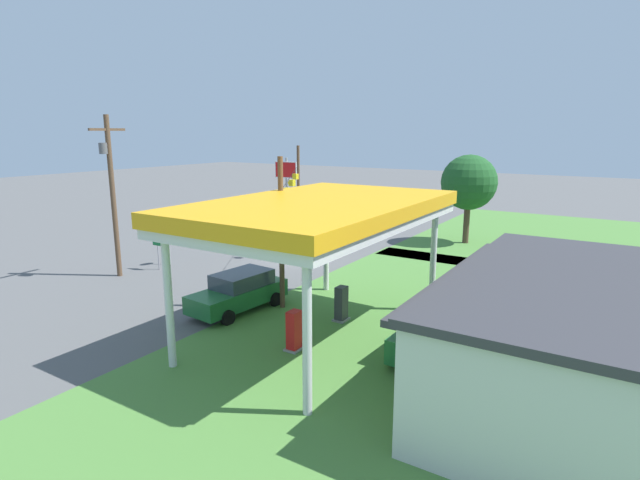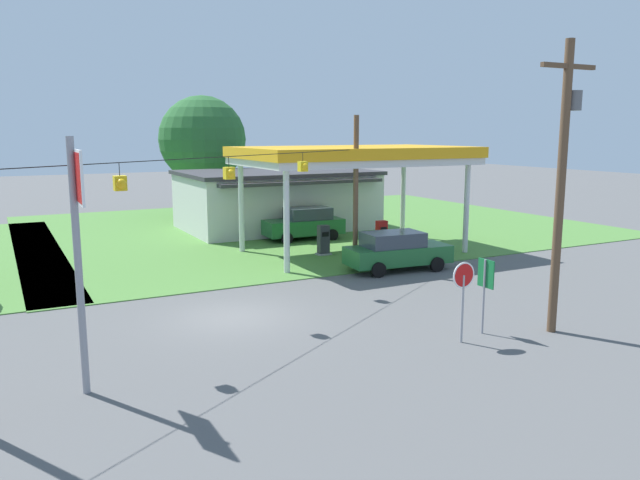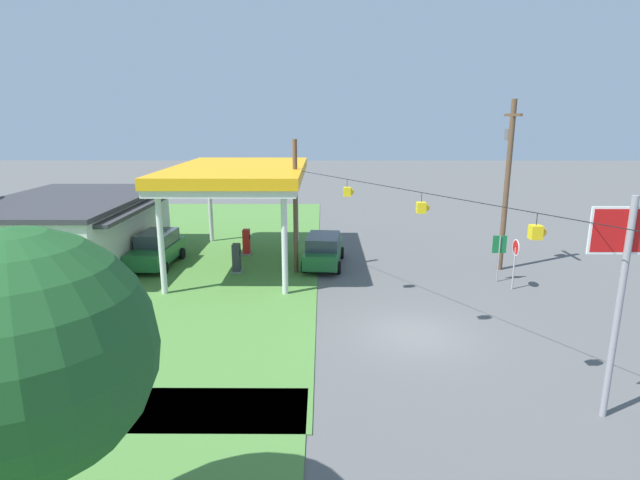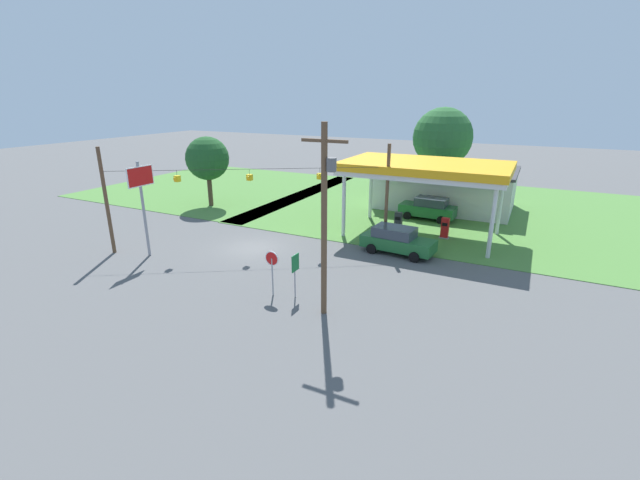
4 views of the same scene
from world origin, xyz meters
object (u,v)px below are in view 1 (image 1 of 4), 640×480
Objects in this scene: stop_sign_overhead at (286,181)px; route_sign at (157,242)px; gas_station_store at (590,341)px; tree_west_verge at (469,183)px; utility_pole_main at (112,188)px; gas_station_canopy at (319,213)px; stop_sign_roadside at (168,236)px; fuel_pump_far at (294,332)px; car_at_pumps_rear at (436,332)px; car_at_pumps_front at (239,291)px; fuel_pump_near at (341,305)px.

stop_sign_overhead is 12.12m from route_sign.
tree_west_verge is at bearing -154.56° from gas_station_store.
route_sign is 0.26× the size of utility_pole_main.
stop_sign_roadside is at bearing -107.56° from gas_station_canopy.
stop_sign_overhead is (-10.58, 1.37, 2.62)m from stop_sign_roadside.
fuel_pump_far is 0.63× the size of stop_sign_roadside.
stop_sign_overhead is (-14.42, -17.20, 3.45)m from car_at_pumps_rear.
car_at_pumps_front is (-0.26, -14.30, -0.98)m from gas_station_store.
fuel_pump_far is at bearing 69.76° from route_sign.
stop_sign_roadside reaches higher than car_at_pumps_rear.
utility_pole_main is at bearing -22.10° from route_sign.
route_sign is (-2.75, -8.85, 0.78)m from car_at_pumps_front.
gas_station_canopy reaches higher than car_at_pumps_front.
gas_station_store is 9.82m from fuel_pump_near.
stop_sign_overhead is at bearing -136.50° from fuel_pump_near.
gas_station_store reaches higher than route_sign.
fuel_pump_near is 19.02m from tree_west_verge.
gas_station_canopy is 6.26m from car_at_pumps_front.
fuel_pump_near is at bearing -179.95° from gas_station_canopy.
car_at_pumps_rear reaches higher than fuel_pump_near.
gas_station_store reaches higher than stop_sign_roadside.
stop_sign_overhead is at bearing -140.10° from gas_station_canopy.
gas_station_canopy is 2.35× the size of car_at_pumps_front.
car_at_pumps_front is at bearing -91.06° from gas_station_store.
car_at_pumps_front is at bearing -95.49° from gas_station_canopy.
gas_station_canopy reaches higher than stop_sign_roadside.
fuel_pump_near is 4.85m from car_at_pumps_rear.
car_at_pumps_rear is at bearing 50.03° from stop_sign_overhead.
fuel_pump_near is at bearing 180.00° from fuel_pump_far.
car_at_pumps_rear is at bearing 116.53° from fuel_pump_far.
gas_station_canopy is 1.30× the size of utility_pole_main.
route_sign is at bearing -110.24° from fuel_pump_far.
gas_station_store is 26.74m from stop_sign_overhead.
stop_sign_overhead reaches higher than route_sign.
gas_station_store reaches higher than car_at_pumps_front.
stop_sign_roadside reaches higher than fuel_pump_far.
fuel_pump_near is at bearing -99.44° from gas_station_store.
route_sign reaches higher than car_at_pumps_rear.
tree_west_verge is at bearing -179.98° from fuel_pump_near.
route_sign is at bearing 84.47° from car_at_pumps_rear.
route_sign is (1.19, 0.35, -0.10)m from stop_sign_roadside.
car_at_pumps_rear is 1.98× the size of route_sign.
stop_sign_overhead is at bearing -143.24° from fuel_pump_far.
gas_station_store is at bearing 82.57° from route_sign.
gas_station_store is 5.07× the size of route_sign.
stop_sign_roadside is at bearing 81.06° from car_at_pumps_rear.
fuel_pump_near is 0.24× the size of tree_west_verge.
gas_station_store is 4.87× the size of stop_sign_roadside.
car_at_pumps_rear is 1.90× the size of stop_sign_roadside.
fuel_pump_far is at bearing 0.01° from tree_west_verge.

